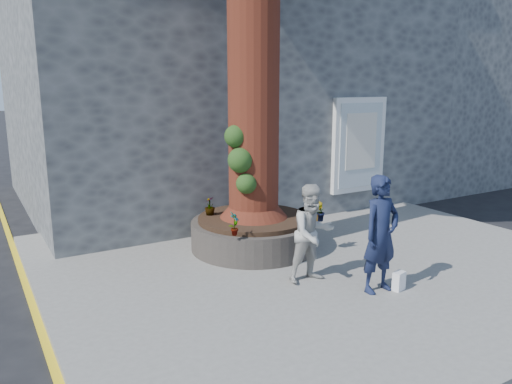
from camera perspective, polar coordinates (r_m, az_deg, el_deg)
ground at (r=7.40m, az=2.22°, el=-12.54°), size 120.00×120.00×0.00m
pavement at (r=8.94m, az=6.92°, el=-7.73°), size 9.00×8.00×0.12m
yellow_line at (r=7.36m, az=-23.55°, el=-13.74°), size 0.10×30.00×0.01m
stone_shop at (r=14.24m, az=-4.96°, el=12.45°), size 10.30×8.30×6.30m
neighbour_shop at (r=19.10m, az=17.70°, el=11.41°), size 6.00×8.00×6.00m
planter at (r=9.25m, az=-0.26°, el=-4.66°), size 2.30×2.30×0.60m
man at (r=7.43m, az=14.08°, el=-4.71°), size 0.65×0.44×1.73m
woman at (r=7.65m, az=6.48°, el=-4.73°), size 0.76×0.60×1.52m
shopping_bag at (r=7.76m, az=16.01°, el=-9.75°), size 0.22×0.17×0.28m
plant_a at (r=7.99m, az=-2.48°, el=-3.63°), size 0.25×0.24×0.39m
plant_b at (r=8.89m, az=7.25°, el=-2.23°), size 0.25×0.26×0.35m
plant_c at (r=9.27m, az=-5.30°, el=-1.60°), size 0.27×0.27×0.34m
plant_d at (r=8.92m, az=7.12°, el=-2.28°), size 0.35×0.37×0.31m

